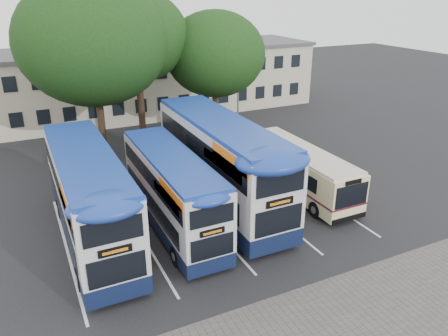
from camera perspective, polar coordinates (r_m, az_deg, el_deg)
ground at (r=21.31m, az=12.50°, el=-10.22°), size 120.00×120.00×0.00m
paving_strip at (r=17.29m, az=17.57°, el=-19.76°), size 40.00×6.00×0.01m
bay_lines at (r=23.30m, az=-2.50°, el=-6.58°), size 14.12×11.00×0.01m
depot_building at (r=43.15m, az=-9.79°, el=11.36°), size 32.40×8.40×6.20m
lamp_post at (r=38.57m, az=1.93°, el=13.26°), size 0.25×1.05×9.06m
tree_left at (r=30.55m, az=-16.82°, el=15.52°), size 9.79×9.79×12.24m
tree_mid at (r=32.42m, az=-11.43°, el=16.50°), size 7.40×7.40×11.30m
tree_right at (r=33.79m, az=-1.16°, el=14.65°), size 7.52×7.52×9.88m
bus_dd_left at (r=21.18m, az=-17.24°, el=-3.25°), size 2.62×10.82×4.51m
bus_dd_mid at (r=21.63m, az=-6.77°, el=-2.67°), size 2.30×9.50×3.95m
bus_dd_right at (r=23.61m, az=-0.48°, el=1.13°), size 2.86×11.80×4.92m
bus_single at (r=26.05m, az=9.71°, el=0.11°), size 2.30×9.05×2.70m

